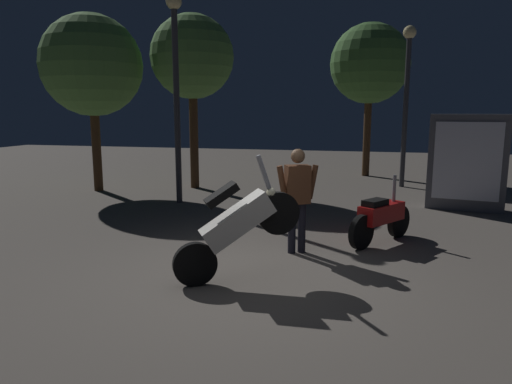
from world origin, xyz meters
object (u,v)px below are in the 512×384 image
at_px(motorcycle_white_foreground, 237,225).
at_px(streetlamp_far, 176,72).
at_px(kiosk_billboard, 467,162).
at_px(motorcycle_red_parked_left, 381,217).
at_px(person_rider_beside, 297,192).
at_px(streetlamp_near, 407,85).

xyz_separation_m(motorcycle_white_foreground, streetlamp_far, (-2.80, 4.72, 2.30)).
relative_size(streetlamp_far, kiosk_billboard, 2.27).
distance_m(motorcycle_white_foreground, kiosk_billboard, 6.61).
xyz_separation_m(motorcycle_red_parked_left, person_rider_beside, (-1.27, -0.86, 0.52)).
distance_m(person_rider_beside, streetlamp_far, 5.16).
bearing_deg(streetlamp_near, kiosk_billboard, -68.70).
xyz_separation_m(person_rider_beside, streetlamp_far, (-3.35, 3.32, 2.09)).
height_order(motorcycle_red_parked_left, kiosk_billboard, kiosk_billboard).
relative_size(motorcycle_red_parked_left, streetlamp_near, 0.32).
distance_m(person_rider_beside, streetlamp_near, 7.56).
bearing_deg(person_rider_beside, streetlamp_near, 137.68).
relative_size(person_rider_beside, streetlamp_near, 0.36).
relative_size(motorcycle_white_foreground, kiosk_billboard, 0.78).
xyz_separation_m(motorcycle_white_foreground, kiosk_billboard, (3.68, 5.48, 0.31)).
height_order(streetlamp_near, streetlamp_far, streetlamp_far).
xyz_separation_m(streetlamp_near, kiosk_billboard, (1.15, -2.95, -1.83)).
height_order(motorcycle_white_foreground, person_rider_beside, motorcycle_white_foreground).
xyz_separation_m(motorcycle_red_parked_left, kiosk_billboard, (1.86, 3.22, 0.61)).
height_order(motorcycle_red_parked_left, streetlamp_near, streetlamp_near).
distance_m(streetlamp_near, streetlamp_far, 6.50).
height_order(streetlamp_far, kiosk_billboard, streetlamp_far).
distance_m(motorcycle_red_parked_left, streetlamp_far, 5.85).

